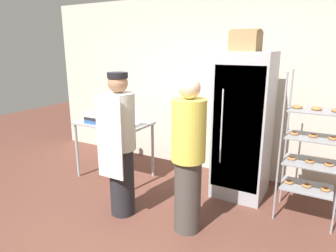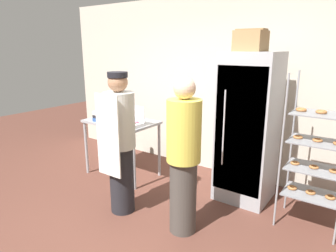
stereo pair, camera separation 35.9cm
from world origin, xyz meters
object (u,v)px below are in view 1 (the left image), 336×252
(binder_stack, at_px, (96,118))
(blender_pitcher, at_px, (101,109))
(baking_rack, at_px, (311,149))
(donut_box, at_px, (127,124))
(cardboard_storage_box, at_px, (246,41))
(person_baker, at_px, (120,144))
(person_customer, at_px, (188,156))
(refrigerator, at_px, (243,126))

(binder_stack, bearing_deg, blender_pitcher, 121.34)
(baking_rack, bearing_deg, donut_box, -172.03)
(blender_pitcher, xyz_separation_m, cardboard_storage_box, (2.23, 0.23, 1.04))
(person_baker, height_order, person_customer, person_baker)
(donut_box, xyz_separation_m, blender_pitcher, (-0.75, 0.30, 0.09))
(cardboard_storage_box, bearing_deg, baking_rack, -12.74)
(binder_stack, height_order, person_baker, person_baker)
(blender_pitcher, bearing_deg, cardboard_storage_box, 5.95)
(donut_box, xyz_separation_m, binder_stack, (-0.56, -0.02, 0.03))
(baking_rack, bearing_deg, person_baker, -153.04)
(donut_box, bearing_deg, baking_rack, 7.97)
(refrigerator, distance_m, blender_pitcher, 2.28)
(refrigerator, xyz_separation_m, blender_pitcher, (-2.26, -0.25, 0.06))
(refrigerator, relative_size, blender_pitcher, 6.28)
(donut_box, relative_size, person_customer, 0.16)
(person_baker, bearing_deg, refrigerator, 47.68)
(person_customer, bearing_deg, donut_box, 154.72)
(refrigerator, relative_size, binder_stack, 6.39)
(baking_rack, xyz_separation_m, cardboard_storage_box, (-0.89, 0.20, 1.21))
(baking_rack, height_order, person_baker, baking_rack)
(blender_pitcher, height_order, cardboard_storage_box, cardboard_storage_box)
(donut_box, height_order, blender_pitcher, blender_pitcher)
(blender_pitcher, distance_m, person_customer, 2.20)
(baking_rack, xyz_separation_m, binder_stack, (-2.93, -0.35, 0.11))
(donut_box, height_order, binder_stack, donut_box)
(baking_rack, bearing_deg, cardboard_storage_box, 167.26)
(person_baker, xyz_separation_m, person_customer, (0.85, 0.08, -0.02))
(refrigerator, relative_size, person_customer, 1.14)
(baking_rack, distance_m, binder_stack, 2.95)
(refrigerator, distance_m, cardboard_storage_box, 1.10)
(binder_stack, bearing_deg, person_customer, -17.43)
(baking_rack, height_order, blender_pitcher, baking_rack)
(donut_box, bearing_deg, person_baker, -59.09)
(binder_stack, bearing_deg, baking_rack, 6.90)
(baking_rack, relative_size, donut_box, 6.18)
(refrigerator, xyz_separation_m, binder_stack, (-2.07, -0.57, -0.00))
(refrigerator, height_order, cardboard_storage_box, cardboard_storage_box)
(blender_pitcher, height_order, person_customer, person_customer)
(cardboard_storage_box, bearing_deg, blender_pitcher, -174.05)
(blender_pitcher, relative_size, person_customer, 0.18)
(refrigerator, relative_size, baking_rack, 1.12)
(baking_rack, xyz_separation_m, blender_pitcher, (-3.12, -0.03, 0.17))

